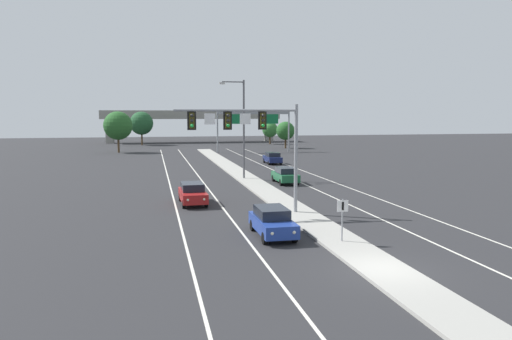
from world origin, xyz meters
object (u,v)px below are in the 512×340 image
car_receding_green (285,175)px  highway_sign_gantry (254,118)px  median_sign_post (342,214)px  tree_far_left_c (118,126)px  tree_far_right_c (286,131)px  overhead_signal_mast (254,132)px  tree_far_right_a (270,130)px  car_oncoming_blue (272,221)px  car_oncoming_red (193,193)px  street_lamp_median (242,123)px  car_receding_navy (272,158)px  tree_far_left_b (141,123)px

car_receding_green → highway_sign_gantry: size_ratio=0.34×
median_sign_post → car_receding_green: median_sign_post is taller
highway_sign_gantry → tree_far_left_c: bearing=170.7°
median_sign_post → tree_far_right_c: bearing=76.6°
overhead_signal_mast → highway_sign_gantry: bearing=78.1°
median_sign_post → tree_far_right_a: size_ratio=0.43×
car_oncoming_blue → car_oncoming_red: (-3.49, 10.56, 0.00)m
street_lamp_median → tree_far_right_c: size_ratio=1.88×
overhead_signal_mast → tree_far_left_c: bearing=102.1°
street_lamp_median → car_receding_navy: bearing=64.7°
car_oncoming_blue → tree_far_right_c: size_ratio=0.84×
tree_far_left_c → tree_far_left_b: tree_far_left_b is taller
tree_far_right_a → car_receding_green: bearing=-102.5°
car_receding_green → car_oncoming_red: bearing=-137.0°
median_sign_post → car_oncoming_blue: (-3.14, 2.34, -0.77)m
car_receding_green → tree_far_left_b: bearing=103.1°
median_sign_post → highway_sign_gantry: 61.86m
car_oncoming_blue → tree_far_right_c: tree_far_right_c is taller
tree_far_right_a → car_oncoming_blue: bearing=-103.8°
car_oncoming_red → car_receding_navy: (13.10, 27.49, 0.00)m
median_sign_post → car_oncoming_red: size_ratio=0.49×
car_receding_green → car_receding_navy: size_ratio=1.00×
overhead_signal_mast → highway_sign_gantry: highway_sign_gantry is taller
street_lamp_median → car_receding_navy: size_ratio=2.22×
tree_far_left_c → tree_far_right_a: 36.82m
median_sign_post → tree_far_left_c: tree_far_left_c is taller
tree_far_right_a → overhead_signal_mast: bearing=-104.7°
car_oncoming_blue → tree_far_right_c: bearing=73.7°
car_oncoming_blue → tree_far_right_a: bearing=76.2°
tree_far_right_c → car_receding_navy: bearing=-109.0°
median_sign_post → car_oncoming_red: 14.52m
car_oncoming_red → car_receding_navy: size_ratio=1.00×
car_oncoming_blue → tree_far_left_b: (-8.54, 83.47, 3.97)m
median_sign_post → street_lamp_median: size_ratio=0.22×
car_receding_navy → tree_far_left_b: tree_far_left_b is taller
street_lamp_median → tree_far_right_a: size_ratio=1.97×
car_oncoming_blue → tree_far_right_a: tree_far_right_a is taller
car_receding_navy → tree_far_left_c: size_ratio=0.62×
median_sign_post → street_lamp_median: street_lamp_median is taller
overhead_signal_mast → car_receding_green: 16.18m
tree_far_left_b → car_receding_navy: bearing=-68.2°
car_receding_green → tree_far_left_c: 46.96m
street_lamp_median → car_receding_navy: street_lamp_median is taller
median_sign_post → car_oncoming_red: bearing=117.2°
street_lamp_median → car_oncoming_blue: bearing=-96.4°
street_lamp_median → highway_sign_gantry: bearing=76.1°
overhead_signal_mast → median_sign_post: bearing=-68.7°
car_receding_green → highway_sign_gantry: bearing=82.5°
tree_far_right_a → street_lamp_median: bearing=-106.6°
street_lamp_median → tree_far_right_a: (17.22, 57.62, -2.49)m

